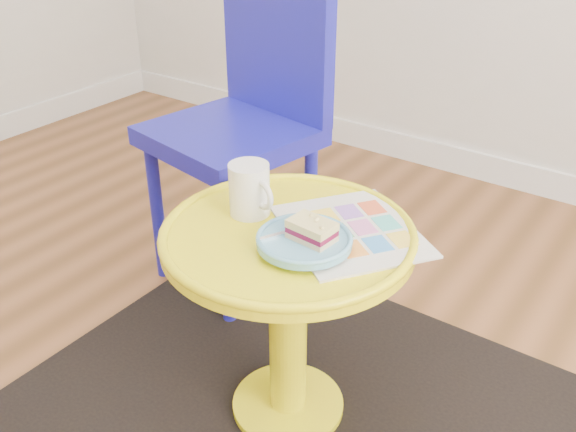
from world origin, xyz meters
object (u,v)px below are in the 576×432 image
Objects in this scene: newspaper at (351,231)px; plate at (304,241)px; mug at (250,188)px; side_table at (288,288)px; chair at (249,110)px.

plate is (-0.04, -0.12, 0.02)m from newspaper.
mug is at bearing -129.65° from newspaper.
chair is at bearing 135.76° from side_table.
side_table is 0.20m from newspaper.
side_table is 0.18m from plate.
mug is (-0.23, -0.06, 0.06)m from newspaper.
side_table is 0.56× the size of chair.
newspaper is (0.59, -0.39, -0.04)m from chair.
side_table is at bearing -34.13° from chair.
chair is at bearing -177.97° from newspaper.
chair is 0.71m from newspaper.
side_table is at bearing -108.65° from newspaper.
side_table is at bearing 6.63° from mug.
newspaper reaches higher than side_table.
side_table is 0.24m from mug.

